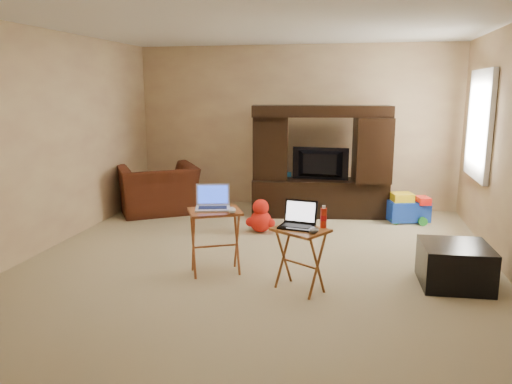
% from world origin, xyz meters
% --- Properties ---
extents(floor, '(5.50, 5.50, 0.00)m').
position_xyz_m(floor, '(0.00, 0.00, 0.00)').
color(floor, tan).
rests_on(floor, ground).
extents(ceiling, '(5.50, 5.50, 0.00)m').
position_xyz_m(ceiling, '(0.00, 0.00, 2.50)').
color(ceiling, silver).
rests_on(ceiling, ground).
extents(wall_back, '(5.00, 0.00, 5.00)m').
position_xyz_m(wall_back, '(0.00, 2.75, 1.25)').
color(wall_back, tan).
rests_on(wall_back, ground).
extents(wall_front, '(5.00, 0.00, 5.00)m').
position_xyz_m(wall_front, '(0.00, -2.75, 1.25)').
color(wall_front, tan).
rests_on(wall_front, ground).
extents(wall_left, '(0.00, 5.50, 5.50)m').
position_xyz_m(wall_left, '(-2.50, 0.00, 1.25)').
color(wall_left, tan).
rests_on(wall_left, ground).
extents(window_pane, '(0.00, 1.20, 1.20)m').
position_xyz_m(window_pane, '(2.48, 1.55, 1.40)').
color(window_pane, white).
rests_on(window_pane, ground).
extents(window_frame, '(0.06, 1.14, 1.34)m').
position_xyz_m(window_frame, '(2.46, 1.55, 1.40)').
color(window_frame, white).
rests_on(window_frame, ground).
extents(entertainment_center, '(2.01, 0.79, 1.60)m').
position_xyz_m(entertainment_center, '(0.47, 2.12, 0.80)').
color(entertainment_center, black).
rests_on(entertainment_center, floor).
extents(television, '(0.82, 0.15, 0.47)m').
position_xyz_m(television, '(0.47, 2.07, 0.77)').
color(television, black).
rests_on(television, entertainment_center).
extents(recliner, '(1.45, 1.41, 0.72)m').
position_xyz_m(recliner, '(-1.92, 1.78, 0.36)').
color(recliner, '#46170F').
rests_on(recliner, floor).
extents(child_rocker, '(0.53, 0.58, 0.62)m').
position_xyz_m(child_rocker, '(-0.20, 2.04, 0.31)').
color(child_rocker, '#1B6496').
rests_on(child_rocker, floor).
extents(plush_toy, '(0.40, 0.33, 0.44)m').
position_xyz_m(plush_toy, '(-0.20, 1.07, 0.22)').
color(plush_toy, red).
rests_on(plush_toy, floor).
extents(push_toy, '(0.65, 0.54, 0.42)m').
position_xyz_m(push_toy, '(1.73, 1.98, 0.21)').
color(push_toy, '#163CB5').
rests_on(push_toy, floor).
extents(ottoman, '(0.65, 0.65, 0.40)m').
position_xyz_m(ottoman, '(1.95, -0.32, 0.20)').
color(ottoman, black).
rests_on(ottoman, floor).
extents(tray_table_left, '(0.63, 0.58, 0.65)m').
position_xyz_m(tray_table_left, '(-0.36, -0.47, 0.33)').
color(tray_table_left, '#9D5626').
rests_on(tray_table_left, floor).
extents(tray_table_right, '(0.58, 0.55, 0.59)m').
position_xyz_m(tray_table_right, '(0.53, -0.74, 0.30)').
color(tray_table_right, '#955224').
rests_on(tray_table_right, floor).
extents(laptop_left, '(0.40, 0.36, 0.24)m').
position_xyz_m(laptop_left, '(-0.39, -0.44, 0.77)').
color(laptop_left, '#B9B9BE').
rests_on(laptop_left, tray_table_left).
extents(laptop_right, '(0.35, 0.31, 0.24)m').
position_xyz_m(laptop_right, '(0.49, -0.72, 0.71)').
color(laptop_right, black).
rests_on(laptop_right, tray_table_right).
extents(mouse_left, '(0.12, 0.15, 0.05)m').
position_xyz_m(mouse_left, '(-0.17, -0.54, 0.68)').
color(mouse_left, silver).
rests_on(mouse_left, tray_table_left).
extents(mouse_right, '(0.12, 0.14, 0.05)m').
position_xyz_m(mouse_right, '(0.66, -0.86, 0.62)').
color(mouse_right, '#3F4044').
rests_on(mouse_right, tray_table_right).
extents(water_bottle, '(0.06, 0.06, 0.18)m').
position_xyz_m(water_bottle, '(0.72, -0.66, 0.68)').
color(water_bottle, red).
rests_on(water_bottle, tray_table_right).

